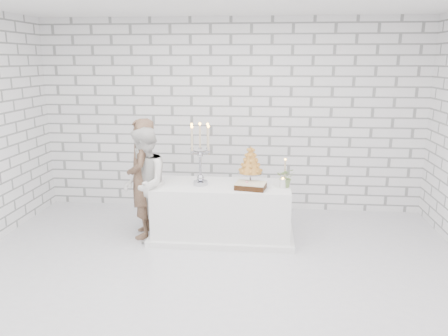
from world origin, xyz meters
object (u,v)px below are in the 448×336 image
groom (142,179)px  bride (144,185)px  cake_table (222,211)px  candelabra (200,154)px  croquembouche (251,165)px

groom → bride: 0.14m
cake_table → bride: bearing=-172.1°
cake_table → groom: bearing=-178.6°
groom → candelabra: 0.88m
bride → croquembouche: (1.39, 0.18, 0.25)m
groom → candelabra: (0.80, -0.02, 0.36)m
croquembouche → groom: bearing=-177.3°
cake_table → candelabra: candelabra is taller
cake_table → croquembouche: 0.74m
cake_table → candelabra: 0.84m
candelabra → croquembouche: 0.68m
groom → croquembouche: groom is taller
cake_table → croquembouche: bearing=6.7°
candelabra → groom: bearing=178.5°
cake_table → groom: size_ratio=1.11×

